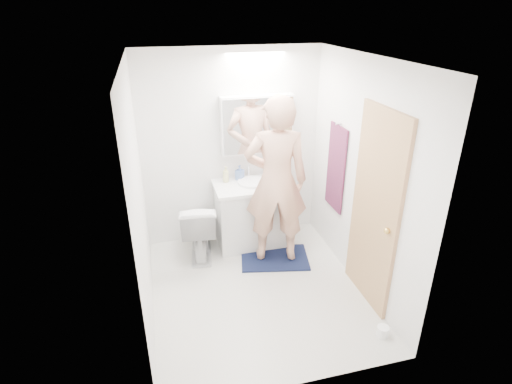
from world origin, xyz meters
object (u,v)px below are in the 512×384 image
object	(u,v)px
medicine_cabinet	(257,125)
soap_bottle_b	(240,173)
toilet	(199,228)
soap_bottle_a	(226,174)
toothbrush_cup	(270,173)
person	(276,182)
vanity_cabinet	(253,215)
toilet_paper_roll	(383,331)

from	to	relation	value
medicine_cabinet	soap_bottle_b	world-z (taller)	medicine_cabinet
toilet	soap_bottle_a	distance (m)	0.73
toilet	toothbrush_cup	size ratio (longest dim) A/B	6.81
soap_bottle_a	toothbrush_cup	world-z (taller)	soap_bottle_a
toilet	person	distance (m)	1.12
vanity_cabinet	toothbrush_cup	bearing A→B (deg)	30.85
medicine_cabinet	toilet_paper_roll	bearing A→B (deg)	-72.74
toilet	person	bearing A→B (deg)	166.26
soap_bottle_a	toothbrush_cup	xyz separation A→B (m)	(0.57, 0.01, -0.05)
vanity_cabinet	soap_bottle_b	size ratio (longest dim) A/B	4.76
soap_bottle_b	toothbrush_cup	size ratio (longest dim) A/B	1.75
toothbrush_cup	soap_bottle_b	bearing A→B (deg)	177.08
person	toilet_paper_roll	distance (m)	1.86
vanity_cabinet	person	size ratio (longest dim) A/B	0.46
vanity_cabinet	soap_bottle_a	world-z (taller)	soap_bottle_a
medicine_cabinet	person	xyz separation A→B (m)	(0.05, -0.65, -0.48)
toilet_paper_roll	medicine_cabinet	bearing A→B (deg)	107.26
toilet	soap_bottle_a	world-z (taller)	soap_bottle_a
vanity_cabinet	toothbrush_cup	distance (m)	0.57
vanity_cabinet	toilet_paper_roll	xyz separation A→B (m)	(0.76, -1.91, -0.34)
toilet_paper_roll	vanity_cabinet	bearing A→B (deg)	111.74
vanity_cabinet	medicine_cabinet	world-z (taller)	medicine_cabinet
person	toilet_paper_roll	size ratio (longest dim) A/B	17.68
toilet	toilet_paper_roll	xyz separation A→B (m)	(1.46, -1.79, -0.32)
toothbrush_cup	toilet_paper_roll	distance (m)	2.28
soap_bottle_a	toothbrush_cup	size ratio (longest dim) A/B	1.87
vanity_cabinet	toilet	xyz separation A→B (m)	(-0.70, -0.11, -0.02)
vanity_cabinet	toothbrush_cup	size ratio (longest dim) A/B	8.35
person	soap_bottle_b	bearing A→B (deg)	-54.15
toothbrush_cup	toilet_paper_roll	bearing A→B (deg)	-76.60
person	toothbrush_cup	size ratio (longest dim) A/B	18.04
soap_bottle_b	toothbrush_cup	world-z (taller)	soap_bottle_b
toothbrush_cup	medicine_cabinet	bearing A→B (deg)	163.18
medicine_cabinet	soap_bottle_a	world-z (taller)	medicine_cabinet
person	soap_bottle_a	distance (m)	0.76
soap_bottle_a	toilet	bearing A→B (deg)	-146.01
medicine_cabinet	soap_bottle_a	xyz separation A→B (m)	(-0.41, -0.06, -0.58)
person	toothbrush_cup	xyz separation A→B (m)	(0.11, 0.60, -0.15)
medicine_cabinet	toilet	xyz separation A→B (m)	(-0.80, -0.33, -1.13)
medicine_cabinet	vanity_cabinet	bearing A→B (deg)	-116.01
toilet	toothbrush_cup	bearing A→B (deg)	-156.92
soap_bottle_b	toilet	bearing A→B (deg)	-152.83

